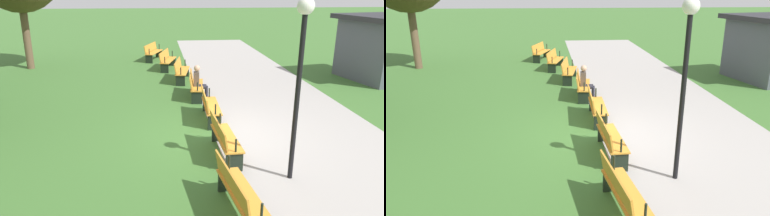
# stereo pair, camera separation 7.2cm
# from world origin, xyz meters

# --- Properties ---
(ground_plane) EXTENTS (120.00, 120.00, 0.00)m
(ground_plane) POSITION_xyz_m (0.00, 0.00, 0.00)
(ground_plane) COLOR #3D6B2D
(path_paving) EXTENTS (36.27, 4.73, 0.01)m
(path_paving) POSITION_xyz_m (0.00, 2.24, 0.00)
(path_paving) COLOR #A39E99
(path_paving) RESTS_ON ground
(bench_0) EXTENTS (1.84, 1.02, 0.89)m
(bench_0) POSITION_xyz_m (-10.75, -1.82, 0.47)
(bench_0) COLOR orange
(bench_0) RESTS_ON ground
(bench_1) EXTENTS (1.84, 0.90, 0.89)m
(bench_1) POSITION_xyz_m (-8.42, -1.13, 0.47)
(bench_1) COLOR orange
(bench_1) RESTS_ON ground
(bench_2) EXTENTS (1.83, 0.78, 0.89)m
(bench_2) POSITION_xyz_m (-6.05, -0.61, 0.47)
(bench_2) COLOR orange
(bench_2) RESTS_ON ground
(bench_3) EXTENTS (1.82, 0.66, 0.89)m
(bench_3) POSITION_xyz_m (-3.64, -0.27, 0.47)
(bench_3) COLOR orange
(bench_3) RESTS_ON ground
(bench_4) EXTENTS (1.79, 0.54, 0.89)m
(bench_4) POSITION_xyz_m (-1.22, -0.09, 0.47)
(bench_4) COLOR orange
(bench_4) RESTS_ON ground
(bench_5) EXTENTS (1.79, 0.54, 0.89)m
(bench_5) POSITION_xyz_m (1.22, -0.09, 0.47)
(bench_5) COLOR orange
(bench_5) RESTS_ON ground
(bench_6) EXTENTS (1.82, 0.66, 0.89)m
(bench_6) POSITION_xyz_m (3.64, -0.27, 0.47)
(bench_6) COLOR orange
(bench_6) RESTS_ON ground
(person_seated) EXTENTS (0.36, 0.54, 1.20)m
(person_seated) POSITION_xyz_m (-3.50, -0.14, 0.64)
(person_seated) COLOR #4C4238
(person_seated) RESTS_ON ground
(lamp_post) EXTENTS (0.32, 0.32, 3.65)m
(lamp_post) POSITION_xyz_m (2.42, 1.12, 2.58)
(lamp_post) COLOR black
(lamp_post) RESTS_ON ground
(kiosk) EXTENTS (3.91, 3.40, 2.70)m
(kiosk) POSITION_xyz_m (-5.57, 7.80, 1.39)
(kiosk) COLOR #4C515B
(kiosk) RESTS_ON ground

